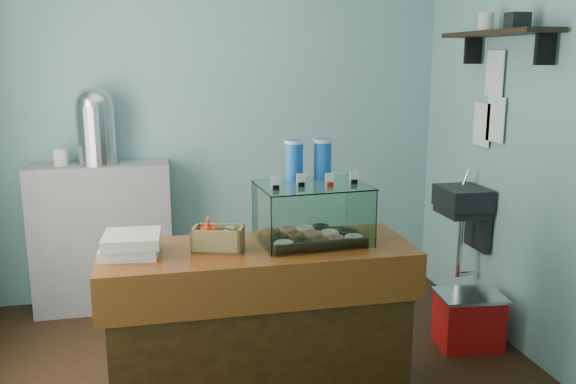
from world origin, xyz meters
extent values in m
plane|color=black|center=(0.00, 0.00, 0.00)|extent=(3.50, 3.50, 0.00)
cube|color=#7AB2B1|center=(0.00, 1.50, 1.40)|extent=(3.50, 0.04, 2.80)
cube|color=#7AB2B1|center=(0.00, -1.50, 1.40)|extent=(3.50, 0.04, 2.80)
cube|color=#7AB2B1|center=(1.75, 0.00, 1.40)|extent=(0.04, 3.00, 2.80)
cube|color=black|center=(1.58, 0.55, 0.90)|extent=(0.30, 0.35, 0.15)
cube|color=black|center=(1.71, 0.55, 0.70)|extent=(0.04, 0.30, 0.35)
cylinder|color=silver|center=(1.65, 0.65, 1.02)|extent=(0.02, 0.02, 0.12)
cylinder|color=silver|center=(1.58, 0.55, 0.55)|extent=(0.04, 0.04, 0.45)
cube|color=black|center=(1.60, 0.30, 2.00)|extent=(0.25, 1.00, 0.03)
cube|color=black|center=(1.67, -0.10, 1.90)|extent=(0.12, 0.03, 0.18)
cube|color=black|center=(1.67, 0.70, 1.90)|extent=(0.12, 0.03, 0.18)
cube|color=white|center=(1.73, 0.45, 1.45)|extent=(0.01, 0.21, 0.30)
cube|color=white|center=(1.73, 0.62, 1.40)|extent=(0.01, 0.21, 0.30)
cube|color=white|center=(1.73, 0.50, 1.75)|extent=(0.01, 0.21, 0.30)
cube|color=#47290D|center=(0.00, -0.25, 0.42)|extent=(1.50, 0.56, 0.84)
cube|color=#472109|center=(0.00, -0.25, 0.87)|extent=(1.60, 0.60, 0.06)
cube|color=#472109|center=(0.00, -0.53, 0.75)|extent=(1.60, 0.04, 0.18)
cube|color=#99999B|center=(-0.90, 1.32, 0.55)|extent=(1.00, 0.32, 1.10)
cube|color=#33180F|center=(0.30, -0.21, 0.91)|extent=(0.52, 0.39, 0.02)
torus|color=silver|center=(0.12, -0.34, 0.94)|extent=(0.10, 0.10, 0.03)
torus|color=black|center=(0.21, -0.34, 0.94)|extent=(0.10, 0.10, 0.03)
torus|color=brown|center=(0.31, -0.33, 0.94)|extent=(0.10, 0.10, 0.03)
torus|color=#E86D88|center=(0.40, -0.32, 0.94)|extent=(0.10, 0.10, 0.03)
torus|color=silver|center=(0.49, -0.32, 0.94)|extent=(0.10, 0.10, 0.03)
torus|color=black|center=(0.11, -0.23, 0.94)|extent=(0.10, 0.10, 0.03)
torus|color=brown|center=(0.20, -0.22, 0.94)|extent=(0.10, 0.10, 0.03)
torus|color=#E86D88|center=(0.30, -0.21, 0.94)|extent=(0.10, 0.10, 0.03)
torus|color=silver|center=(0.39, -0.21, 0.94)|extent=(0.10, 0.10, 0.03)
torus|color=black|center=(0.48, -0.20, 0.94)|extent=(0.10, 0.10, 0.03)
torus|color=brown|center=(0.10, -0.11, 0.94)|extent=(0.10, 0.10, 0.03)
torus|color=#E86D88|center=(0.20, -0.11, 0.94)|extent=(0.10, 0.10, 0.03)
torus|color=silver|center=(0.29, -0.10, 0.94)|extent=(0.10, 0.10, 0.03)
torus|color=black|center=(0.38, -0.09, 0.94)|extent=(0.10, 0.10, 0.03)
cube|color=white|center=(0.31, -0.41, 1.05)|extent=(0.55, 0.04, 0.30)
cube|color=white|center=(0.28, -0.02, 1.05)|extent=(0.55, 0.04, 0.30)
cube|color=white|center=(0.02, -0.23, 1.05)|extent=(0.03, 0.40, 0.30)
cube|color=white|center=(0.57, -0.20, 1.05)|extent=(0.03, 0.40, 0.30)
cube|color=white|center=(0.30, -0.21, 1.20)|extent=(0.59, 0.45, 0.01)
cube|color=white|center=(0.09, -0.28, 1.24)|extent=(0.05, 0.01, 0.07)
cube|color=black|center=(0.09, -0.28, 1.22)|extent=(0.03, 0.02, 0.02)
cube|color=white|center=(0.23, -0.27, 1.24)|extent=(0.05, 0.01, 0.07)
cube|color=black|center=(0.23, -0.27, 1.22)|extent=(0.03, 0.02, 0.02)
cube|color=white|center=(0.37, -0.26, 1.24)|extent=(0.05, 0.01, 0.07)
cube|color=red|center=(0.37, -0.26, 1.22)|extent=(0.03, 0.02, 0.02)
cube|color=white|center=(0.52, -0.25, 1.24)|extent=(0.05, 0.01, 0.07)
cube|color=black|center=(0.52, -0.25, 1.22)|extent=(0.03, 0.02, 0.02)
cylinder|color=blue|center=(0.23, -0.09, 1.32)|extent=(0.09, 0.09, 0.22)
cylinder|color=silver|center=(0.23, -0.09, 1.42)|extent=(0.10, 0.10, 0.02)
cylinder|color=blue|center=(0.39, -0.08, 1.32)|extent=(0.09, 0.09, 0.22)
cylinder|color=silver|center=(0.39, -0.08, 1.42)|extent=(0.10, 0.10, 0.02)
cube|color=#A28751|center=(-0.20, -0.26, 0.91)|extent=(0.28, 0.22, 0.01)
cube|color=#A28751|center=(-0.22, -0.32, 0.96)|extent=(0.24, 0.09, 0.12)
cube|color=#A28751|center=(-0.18, -0.19, 0.96)|extent=(0.24, 0.09, 0.12)
cube|color=#A28751|center=(-0.32, -0.22, 0.96)|extent=(0.06, 0.15, 0.12)
cube|color=#A28751|center=(-0.09, -0.29, 0.96)|extent=(0.06, 0.15, 0.12)
imported|color=red|center=(-0.25, -0.24, 0.99)|extent=(0.09, 0.09, 0.16)
cylinder|color=#3B8022|center=(-0.15, -0.27, 0.96)|extent=(0.06, 0.06, 0.10)
cylinder|color=silver|center=(-0.15, -0.27, 1.02)|extent=(0.05, 0.05, 0.01)
cube|color=silver|center=(-0.63, -0.23, 0.93)|extent=(0.30, 0.30, 0.05)
cube|color=silver|center=(-0.62, -0.25, 0.98)|extent=(0.29, 0.29, 0.05)
cylinder|color=silver|center=(-0.90, 1.33, 1.10)|extent=(0.30, 0.30, 0.01)
cylinder|color=silver|center=(-0.90, 1.33, 1.32)|extent=(0.27, 0.27, 0.41)
sphere|color=silver|center=(-0.90, 1.33, 1.52)|extent=(0.27, 0.27, 0.27)
cube|color=red|center=(1.45, 0.15, 0.17)|extent=(0.42, 0.33, 0.34)
cube|color=silver|center=(1.45, 0.15, 0.35)|extent=(0.44, 0.35, 0.02)
camera|label=1|loc=(-0.49, -3.21, 1.85)|focal=38.00mm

